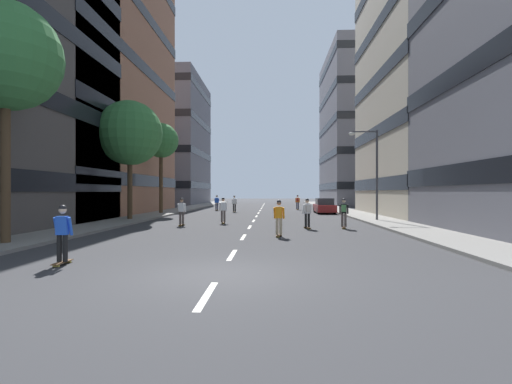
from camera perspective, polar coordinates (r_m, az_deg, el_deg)
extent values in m
plane|color=#333335|center=(36.76, 0.32, -3.33)|extent=(161.60, 161.60, 0.00)
cube|color=gray|center=(41.48, -12.44, -2.85)|extent=(2.94, 74.07, 0.14)
cube|color=gray|center=(40.87, 13.63, -2.89)|extent=(2.94, 74.07, 0.14)
cube|color=silver|center=(8.15, -7.54, -15.37)|extent=(0.16, 2.20, 0.01)
cube|color=silver|center=(12.99, -3.66, -9.55)|extent=(0.16, 2.20, 0.01)
cube|color=silver|center=(17.92, -1.95, -6.89)|extent=(0.16, 2.20, 0.01)
cube|color=silver|center=(22.88, -0.98, -5.38)|extent=(0.16, 2.20, 0.01)
cube|color=silver|center=(27.86, -0.37, -4.41)|extent=(0.16, 2.20, 0.01)
cube|color=silver|center=(32.84, 0.06, -3.73)|extent=(0.16, 2.20, 0.01)
cube|color=silver|center=(37.83, 0.38, -3.23)|extent=(0.16, 2.20, 0.01)
cube|color=silver|center=(42.82, 0.62, -2.85)|extent=(0.16, 2.20, 0.01)
cube|color=silver|center=(47.81, 0.81, -2.54)|extent=(0.16, 2.20, 0.01)
cube|color=silver|center=(52.80, 0.97, -2.30)|extent=(0.16, 2.20, 0.01)
cube|color=silver|center=(57.80, 1.09, -2.09)|extent=(0.16, 2.20, 0.01)
cube|color=silver|center=(62.79, 1.20, -1.92)|extent=(0.16, 2.20, 0.01)
cube|color=silver|center=(67.79, 1.29, -1.78)|extent=(0.16, 2.20, 0.01)
cube|color=#9E6B51|center=(41.74, -29.02, 15.63)|extent=(17.73, 23.57, 26.77)
cube|color=black|center=(40.22, -29.01, 1.53)|extent=(17.85, 23.69, 1.10)
cube|color=black|center=(40.71, -29.02, 9.09)|extent=(17.85, 23.69, 1.10)
cube|color=black|center=(41.88, -29.02, 16.34)|extent=(17.85, 23.69, 1.10)
cube|color=black|center=(43.69, -29.03, 23.09)|extent=(17.85, 23.69, 1.10)
cube|color=slate|center=(68.06, -15.66, 7.32)|extent=(17.73, 18.11, 21.56)
cube|color=black|center=(67.53, -15.66, 0.96)|extent=(17.85, 18.23, 1.10)
cube|color=black|center=(67.82, -15.66, 5.51)|extent=(17.85, 18.23, 1.10)
cube|color=black|center=(68.55, -15.66, 10.00)|extent=(17.85, 18.23, 1.10)
cube|color=black|center=(69.68, -15.66, 14.37)|extent=(17.85, 18.23, 1.10)
cube|color=#BCB29E|center=(42.30, 30.49, 23.34)|extent=(17.73, 16.38, 37.80)
cube|color=black|center=(38.85, 30.48, 1.03)|extent=(17.85, 16.50, 1.10)
cube|color=black|center=(39.22, 30.48, 7.94)|extent=(17.85, 16.50, 1.10)
cube|color=black|center=(40.14, 30.48, 14.64)|extent=(17.85, 16.50, 1.10)
cube|color=black|center=(41.58, 30.49, 20.95)|extent=(17.85, 16.50, 1.10)
cube|color=slate|center=(67.55, 18.33, 9.06)|extent=(17.73, 19.97, 25.49)
cube|color=black|center=(66.73, 18.33, 0.82)|extent=(17.85, 20.09, 1.10)
cube|color=black|center=(66.99, 18.33, 5.18)|extent=(17.85, 20.09, 1.10)
cube|color=black|center=(67.63, 18.33, 9.48)|extent=(17.85, 20.09, 1.10)
cube|color=black|center=(68.65, 18.33, 13.68)|extent=(17.85, 20.09, 1.10)
cube|color=black|center=(70.03, 18.33, 17.74)|extent=(17.85, 20.09, 1.10)
cube|color=maroon|center=(37.98, 10.39, -2.42)|extent=(1.80, 4.40, 0.70)
cube|color=#2D3338|center=(37.81, 10.43, -1.42)|extent=(1.60, 2.10, 0.64)
cylinder|color=black|center=(39.33, 8.95, -2.64)|extent=(0.22, 0.64, 0.64)
cylinder|color=black|center=(39.54, 11.25, -2.63)|extent=(0.22, 0.64, 0.64)
cylinder|color=black|center=(36.45, 9.46, -2.86)|extent=(0.22, 0.64, 0.64)
cylinder|color=black|center=(36.68, 11.95, -2.84)|extent=(0.22, 0.64, 0.64)
cylinder|color=#4C3823|center=(29.51, -18.70, 0.71)|extent=(0.36, 0.36, 4.74)
sphere|color=#387A3D|center=(29.83, -18.71, 8.53)|extent=(4.82, 4.82, 4.82)
cylinder|color=#4C3823|center=(17.98, -33.92, 3.06)|extent=(0.36, 0.36, 5.96)
sphere|color=#387A3D|center=(18.76, -33.93, 16.89)|extent=(4.31, 4.31, 4.31)
cylinder|color=#4C3823|center=(36.94, -14.31, 1.39)|extent=(0.36, 0.36, 5.78)
sphere|color=#387A3D|center=(37.26, -14.31, 7.64)|extent=(3.32, 3.32, 3.32)
cylinder|color=#3F3F44|center=(28.49, 17.98, 2.50)|extent=(0.16, 0.16, 6.50)
cylinder|color=#3F3F44|center=(28.57, 16.23, 8.85)|extent=(1.80, 0.10, 0.10)
ellipsoid|color=silver|center=(28.35, 14.44, 8.61)|extent=(0.50, 0.30, 0.24)
cube|color=brown|center=(24.19, -11.29, -4.90)|extent=(0.25, 0.91, 0.02)
cylinder|color=#D8BF4C|center=(24.50, -11.07, -4.95)|extent=(0.18, 0.08, 0.07)
cylinder|color=#D8BF4C|center=(23.89, -11.52, -5.08)|extent=(0.18, 0.08, 0.07)
cylinder|color=#594C47|center=(24.19, -11.50, -3.92)|extent=(0.15, 0.15, 0.80)
cylinder|color=#594C47|center=(24.13, -11.09, -3.93)|extent=(0.15, 0.15, 0.80)
cube|color=white|center=(24.12, -11.29, -2.33)|extent=(0.33, 0.22, 0.55)
cylinder|color=white|center=(24.24, -11.75, -2.38)|extent=(0.10, 0.23, 0.55)
cylinder|color=white|center=(24.11, -10.76, -2.40)|extent=(0.10, 0.23, 0.55)
sphere|color=#997051|center=(24.13, -11.28, -1.25)|extent=(0.22, 0.22, 0.22)
sphere|color=black|center=(24.12, -11.28, -1.13)|extent=(0.21, 0.21, 0.21)
cube|color=brown|center=(22.08, 7.84, -5.38)|extent=(0.39, 0.92, 0.02)
cylinder|color=#D8BF4C|center=(22.39, 7.58, -5.42)|extent=(0.19, 0.11, 0.07)
cylinder|color=#D8BF4C|center=(21.78, 8.10, -5.58)|extent=(0.19, 0.11, 0.07)
cylinder|color=black|center=(22.02, 7.61, -4.32)|extent=(0.17, 0.17, 0.80)
cylinder|color=black|center=(22.07, 8.06, -4.31)|extent=(0.17, 0.17, 0.80)
cube|color=white|center=(22.00, 7.84, -2.56)|extent=(0.36, 0.27, 0.55)
cylinder|color=white|center=(21.99, 7.25, -2.63)|extent=(0.14, 0.24, 0.55)
cylinder|color=white|center=(22.12, 8.34, -2.62)|extent=(0.14, 0.24, 0.55)
sphere|color=tan|center=(22.01, 7.82, -1.37)|extent=(0.22, 0.22, 0.22)
sphere|color=black|center=(22.01, 7.82, -1.24)|extent=(0.21, 0.21, 0.21)
cube|color=beige|center=(21.83, 7.98, -2.50)|extent=(0.29, 0.21, 0.40)
cube|color=brown|center=(25.53, -5.04, -4.64)|extent=(0.36, 0.92, 0.02)
cylinder|color=#D8BF4C|center=(25.86, -5.07, -4.69)|extent=(0.19, 0.10, 0.07)
cylinder|color=#D8BF4C|center=(25.22, -5.00, -4.81)|extent=(0.19, 0.10, 0.07)
cylinder|color=#594C47|center=(25.50, -5.24, -3.72)|extent=(0.16, 0.16, 0.80)
cylinder|color=#594C47|center=(25.51, -4.84, -3.72)|extent=(0.16, 0.16, 0.80)
cube|color=white|center=(25.47, -5.04, -2.20)|extent=(0.35, 0.25, 0.55)
cylinder|color=white|center=(25.51, -5.54, -2.26)|extent=(0.13, 0.24, 0.55)
cylinder|color=white|center=(25.53, -4.55, -2.26)|extent=(0.13, 0.24, 0.55)
sphere|color=tan|center=(25.47, -5.04, -1.18)|extent=(0.22, 0.22, 0.22)
sphere|color=black|center=(25.47, -5.04, -1.06)|extent=(0.21, 0.21, 0.21)
cube|color=brown|center=(12.63, -27.47, -9.48)|extent=(0.21, 0.90, 0.02)
cylinder|color=#D8BF4C|center=(12.91, -26.76, -9.48)|extent=(0.18, 0.07, 0.07)
cylinder|color=#D8BF4C|center=(12.36, -28.21, -9.91)|extent=(0.18, 0.07, 0.07)
cylinder|color=black|center=(12.61, -27.83, -7.60)|extent=(0.14, 0.14, 0.80)
cylinder|color=black|center=(12.52, -27.11, -7.65)|extent=(0.14, 0.14, 0.80)
cube|color=blue|center=(12.49, -27.47, -4.56)|extent=(0.32, 0.20, 0.55)
cylinder|color=blue|center=(12.65, -28.23, -4.63)|extent=(0.09, 0.23, 0.55)
cylinder|color=blue|center=(12.43, -26.48, -4.71)|extent=(0.09, 0.23, 0.55)
sphere|color=beige|center=(12.48, -27.43, -2.47)|extent=(0.22, 0.22, 0.22)
sphere|color=black|center=(12.48, -27.43, -2.24)|extent=(0.21, 0.21, 0.21)
cube|color=brown|center=(22.58, 13.27, -5.26)|extent=(0.38, 0.92, 0.02)
cylinder|color=#D8BF4C|center=(22.91, 13.28, -5.30)|extent=(0.19, 0.11, 0.07)
cylinder|color=#D8BF4C|center=(22.27, 13.25, -5.45)|extent=(0.19, 0.11, 0.07)
cylinder|color=#594C47|center=(22.55, 13.04, -4.21)|extent=(0.17, 0.17, 0.80)
cylinder|color=#594C47|center=(22.55, 13.50, -4.21)|extent=(0.17, 0.17, 0.80)
cube|color=black|center=(22.51, 13.27, -2.50)|extent=(0.35, 0.26, 0.55)
cylinder|color=black|center=(22.57, 12.71, -2.56)|extent=(0.14, 0.24, 0.55)
cylinder|color=black|center=(22.56, 13.83, -2.56)|extent=(0.14, 0.24, 0.55)
sphere|color=beige|center=(22.51, 13.27, -1.34)|extent=(0.22, 0.22, 0.22)
sphere|color=black|center=(22.51, 13.27, -1.21)|extent=(0.21, 0.21, 0.21)
cube|color=#4C8C4C|center=(22.33, 13.26, -2.44)|extent=(0.29, 0.21, 0.40)
cube|color=brown|center=(39.45, -3.32, -2.98)|extent=(0.34, 0.92, 0.02)
cylinder|color=#D8BF4C|center=(39.77, -3.35, -3.02)|extent=(0.19, 0.10, 0.07)
cylinder|color=#D8BF4C|center=(39.13, -3.30, -3.07)|extent=(0.19, 0.10, 0.07)
cylinder|color=black|center=(39.42, -3.45, -2.38)|extent=(0.16, 0.16, 0.80)
cylinder|color=black|center=(39.43, -3.19, -2.38)|extent=(0.16, 0.16, 0.80)
cube|color=white|center=(39.41, -3.32, -1.40)|extent=(0.35, 0.25, 0.55)
cylinder|color=white|center=(39.44, -3.64, -1.44)|extent=(0.12, 0.24, 0.55)
cylinder|color=white|center=(39.47, -3.01, -1.44)|extent=(0.12, 0.24, 0.55)
sphere|color=beige|center=(39.42, -3.32, -0.74)|extent=(0.22, 0.22, 0.22)
sphere|color=black|center=(39.42, -3.32, -0.67)|extent=(0.21, 0.21, 0.21)
cube|color=brown|center=(44.74, 6.37, -2.62)|extent=(0.31, 0.92, 0.02)
cylinder|color=#D8BF4C|center=(45.07, 6.39, -2.66)|extent=(0.19, 0.09, 0.07)
cylinder|color=#D8BF4C|center=(44.43, 6.35, -2.70)|extent=(0.19, 0.09, 0.07)
cylinder|color=#2D334C|center=(44.73, 6.25, -2.09)|extent=(0.16, 0.16, 0.80)
cylinder|color=#2D334C|center=(44.72, 6.48, -2.09)|extent=(0.16, 0.16, 0.80)
cube|color=orange|center=(44.71, 6.37, -1.23)|extent=(0.34, 0.24, 0.55)
cylinder|color=orange|center=(44.77, 6.09, -1.26)|extent=(0.12, 0.24, 0.55)
cylinder|color=orange|center=(44.75, 6.65, -1.26)|extent=(0.12, 0.24, 0.55)
sphere|color=beige|center=(44.72, 6.37, -0.65)|extent=(0.22, 0.22, 0.22)
sphere|color=black|center=(44.72, 6.37, -0.58)|extent=(0.21, 0.21, 0.21)
cube|color=#A52626|center=(44.53, 6.36, -1.20)|extent=(0.28, 0.19, 0.40)
cube|color=brown|center=(18.11, 3.52, -6.57)|extent=(0.34, 0.92, 0.02)
cylinder|color=#D8BF4C|center=(18.43, 3.67, -6.60)|extent=(0.19, 0.10, 0.07)
cylinder|color=#D8BF4C|center=(17.80, 3.37, -6.84)|extent=(0.19, 0.10, 0.07)
cylinder|color=tan|center=(18.08, 3.24, -5.27)|extent=(0.16, 0.16, 0.80)
cylinder|color=tan|center=(18.06, 3.81, -5.28)|extent=(0.16, 0.16, 0.80)
cube|color=orange|center=(18.02, 3.52, -3.14)|extent=(0.35, 0.25, 0.55)
cylinder|color=orange|center=(18.10, 2.85, -3.21)|extent=(0.13, 0.24, 0.55)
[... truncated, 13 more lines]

